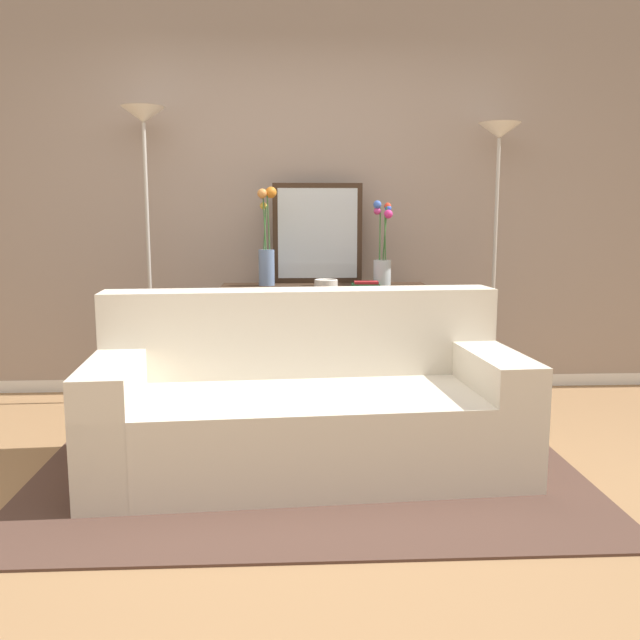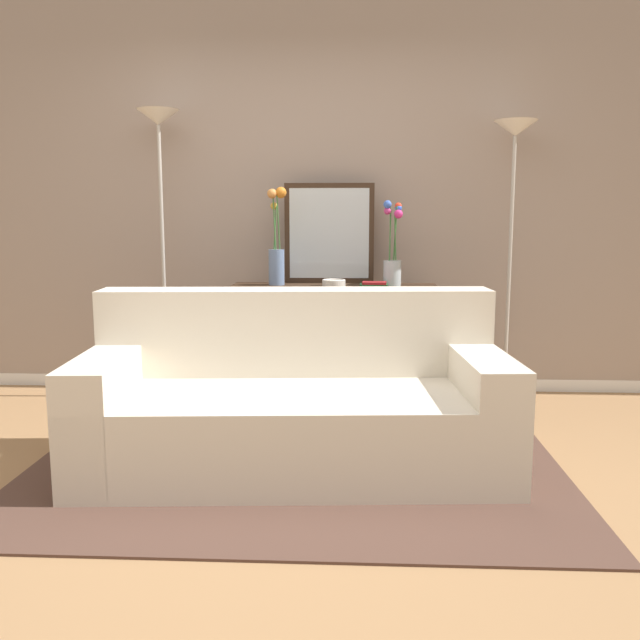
{
  "view_description": "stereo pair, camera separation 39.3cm",
  "coord_description": "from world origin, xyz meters",
  "px_view_note": "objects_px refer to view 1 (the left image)",
  "views": [
    {
      "loc": [
        0.05,
        -2.95,
        1.27
      ],
      "look_at": [
        0.25,
        0.93,
        0.67
      ],
      "focal_mm": 37.81,
      "sensor_mm": 36.0,
      "label": 1
    },
    {
      "loc": [
        0.44,
        -2.95,
        1.27
      ],
      "look_at": [
        0.25,
        0.93,
        0.67
      ],
      "focal_mm": 37.81,
      "sensor_mm": 36.0,
      "label": 2
    }
  ],
  "objects_px": {
    "console_table": "(325,321)",
    "vase_short_flowers": "(382,258)",
    "couch": "(306,407)",
    "fruit_bowl": "(326,283)",
    "vase_tall_flowers": "(267,251)",
    "book_stack": "(366,284)",
    "wall_mirror": "(318,233)",
    "floor_lamp_left": "(145,173)",
    "floor_lamp_right": "(497,184)",
    "book_row_under_console": "(270,394)"
  },
  "relations": [
    {
      "from": "console_table",
      "to": "vase_short_flowers",
      "type": "height_order",
      "value": "vase_short_flowers"
    },
    {
      "from": "couch",
      "to": "fruit_bowl",
      "type": "xyz_separation_m",
      "value": [
        0.16,
        1.07,
        0.52
      ]
    },
    {
      "from": "couch",
      "to": "console_table",
      "type": "bearing_deg",
      "value": 82.29
    },
    {
      "from": "vase_tall_flowers",
      "to": "book_stack",
      "type": "distance_m",
      "value": 0.7
    },
    {
      "from": "vase_short_flowers",
      "to": "console_table",
      "type": "bearing_deg",
      "value": 179.41
    },
    {
      "from": "book_stack",
      "to": "couch",
      "type": "bearing_deg",
      "value": -111.68
    },
    {
      "from": "console_table",
      "to": "vase_tall_flowers",
      "type": "distance_m",
      "value": 0.61
    },
    {
      "from": "wall_mirror",
      "to": "vase_tall_flowers",
      "type": "xyz_separation_m",
      "value": [
        -0.35,
        -0.16,
        -0.11
      ]
    },
    {
      "from": "floor_lamp_left",
      "to": "fruit_bowl",
      "type": "xyz_separation_m",
      "value": [
        1.18,
        -0.2,
        -0.71
      ]
    },
    {
      "from": "floor_lamp_left",
      "to": "wall_mirror",
      "type": "xyz_separation_m",
      "value": [
        1.14,
        0.1,
        -0.4
      ]
    },
    {
      "from": "couch",
      "to": "floor_lamp_left",
      "type": "height_order",
      "value": "floor_lamp_left"
    },
    {
      "from": "floor_lamp_right",
      "to": "vase_tall_flowers",
      "type": "height_order",
      "value": "floor_lamp_right"
    },
    {
      "from": "vase_short_flowers",
      "to": "book_stack",
      "type": "relative_size",
      "value": 3.05
    },
    {
      "from": "console_table",
      "to": "floor_lamp_left",
      "type": "distance_m",
      "value": 1.54
    },
    {
      "from": "vase_short_flowers",
      "to": "book_row_under_console",
      "type": "distance_m",
      "value": 1.2
    },
    {
      "from": "couch",
      "to": "floor_lamp_left",
      "type": "relative_size",
      "value": 1.09
    },
    {
      "from": "couch",
      "to": "wall_mirror",
      "type": "xyz_separation_m",
      "value": [
        0.12,
        1.36,
        0.84
      ]
    },
    {
      "from": "vase_short_flowers",
      "to": "book_stack",
      "type": "bearing_deg",
      "value": -136.54
    },
    {
      "from": "book_stack",
      "to": "book_row_under_console",
      "type": "xyz_separation_m",
      "value": [
        -0.64,
        0.12,
        -0.77
      ]
    },
    {
      "from": "book_row_under_console",
      "to": "couch",
      "type": "bearing_deg",
      "value": -79.81
    },
    {
      "from": "couch",
      "to": "vase_tall_flowers",
      "type": "bearing_deg",
      "value": 100.59
    },
    {
      "from": "wall_mirror",
      "to": "book_stack",
      "type": "xyz_separation_m",
      "value": [
        0.3,
        -0.29,
        -0.32
      ]
    },
    {
      "from": "console_table",
      "to": "book_row_under_console",
      "type": "relative_size",
      "value": 3.65
    },
    {
      "from": "couch",
      "to": "fruit_bowl",
      "type": "relative_size",
      "value": 14.13
    },
    {
      "from": "vase_tall_flowers",
      "to": "vase_short_flowers",
      "type": "distance_m",
      "value": 0.78
    },
    {
      "from": "wall_mirror",
      "to": "book_row_under_console",
      "type": "xyz_separation_m",
      "value": [
        -0.34,
        -0.17,
        -1.09
      ]
    },
    {
      "from": "floor_lamp_right",
      "to": "vase_tall_flowers",
      "type": "relative_size",
      "value": 2.89
    },
    {
      "from": "fruit_bowl",
      "to": "book_stack",
      "type": "relative_size",
      "value": 0.82
    },
    {
      "from": "vase_short_flowers",
      "to": "floor_lamp_right",
      "type": "bearing_deg",
      "value": 5.22
    },
    {
      "from": "console_table",
      "to": "floor_lamp_right",
      "type": "xyz_separation_m",
      "value": [
        1.18,
        0.07,
        0.92
      ]
    },
    {
      "from": "couch",
      "to": "book_row_under_console",
      "type": "relative_size",
      "value": 5.68
    },
    {
      "from": "floor_lamp_left",
      "to": "vase_short_flowers",
      "type": "height_order",
      "value": "floor_lamp_left"
    },
    {
      "from": "wall_mirror",
      "to": "vase_short_flowers",
      "type": "relative_size",
      "value": 1.21
    },
    {
      "from": "floor_lamp_right",
      "to": "fruit_bowl",
      "type": "bearing_deg",
      "value": -170.55
    },
    {
      "from": "couch",
      "to": "vase_tall_flowers",
      "type": "relative_size",
      "value": 3.3
    },
    {
      "from": "console_table",
      "to": "vase_tall_flowers",
      "type": "height_order",
      "value": "vase_tall_flowers"
    },
    {
      "from": "floor_lamp_left",
      "to": "wall_mirror",
      "type": "distance_m",
      "value": 1.21
    },
    {
      "from": "fruit_bowl",
      "to": "vase_tall_flowers",
      "type": "bearing_deg",
      "value": 161.11
    },
    {
      "from": "console_table",
      "to": "fruit_bowl",
      "type": "bearing_deg",
      "value": -88.91
    },
    {
      "from": "vase_tall_flowers",
      "to": "fruit_bowl",
      "type": "distance_m",
      "value": 0.46
    },
    {
      "from": "couch",
      "to": "wall_mirror",
      "type": "height_order",
      "value": "wall_mirror"
    },
    {
      "from": "vase_tall_flowers",
      "to": "book_row_under_console",
      "type": "xyz_separation_m",
      "value": [
        0.01,
        -0.01,
        -0.98
      ]
    },
    {
      "from": "couch",
      "to": "fruit_bowl",
      "type": "bearing_deg",
      "value": 81.25
    },
    {
      "from": "couch",
      "to": "floor_lamp_left",
      "type": "xyz_separation_m",
      "value": [
        -1.02,
        1.26,
        1.24
      ]
    },
    {
      "from": "vase_short_flowers",
      "to": "fruit_bowl",
      "type": "distance_m",
      "value": 0.43
    },
    {
      "from": "wall_mirror",
      "to": "vase_short_flowers",
      "type": "height_order",
      "value": "wall_mirror"
    },
    {
      "from": "console_table",
      "to": "book_stack",
      "type": "height_order",
      "value": "book_stack"
    },
    {
      "from": "console_table",
      "to": "book_stack",
      "type": "bearing_deg",
      "value": -24.74
    },
    {
      "from": "book_stack",
      "to": "book_row_under_console",
      "type": "bearing_deg",
      "value": 169.23
    },
    {
      "from": "floor_lamp_left",
      "to": "book_row_under_console",
      "type": "relative_size",
      "value": 5.2
    }
  ]
}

